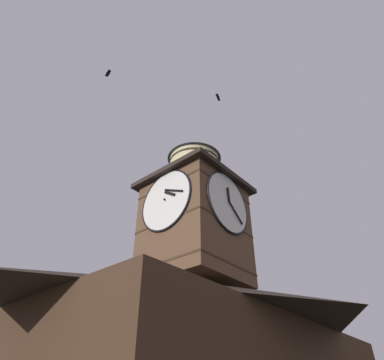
{
  "coord_description": "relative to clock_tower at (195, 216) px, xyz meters",
  "views": [
    {
      "loc": [
        12.7,
        9.16,
        1.46
      ],
      "look_at": [
        0.88,
        -1.02,
        12.05
      ],
      "focal_mm": 32.84,
      "sensor_mm": 36.0,
      "label": 1
    }
  ],
  "objects": [
    {
      "name": "moon",
      "position": [
        -16.26,
        -41.93,
        -0.86
      ],
      "size": [
        1.83,
        1.83,
        1.83
      ],
      "color": "silver"
    },
    {
      "name": "pine_tree_behind",
      "position": [
        -2.46,
        -4.48,
        -4.12
      ],
      "size": [
        5.62,
        5.62,
        15.01
      ],
      "color": "#473323",
      "rests_on": "ground_plane"
    },
    {
      "name": "flying_bird_high",
      "position": [
        -2.0,
        0.5,
        10.13
      ],
      "size": [
        0.7,
        0.38,
        0.13
      ],
      "color": "black"
    },
    {
      "name": "flying_bird_low",
      "position": [
        5.12,
        -2.29,
        8.21
      ],
      "size": [
        0.3,
        0.56,
        0.14
      ],
      "color": "black"
    },
    {
      "name": "pine_tree_aside",
      "position": [
        -9.09,
        -5.57,
        -3.46
      ],
      "size": [
        6.22,
        6.22,
        16.41
      ],
      "color": "#473323",
      "rests_on": "ground_plane"
    },
    {
      "name": "clock_tower",
      "position": [
        0.0,
        0.0,
        0.0
      ],
      "size": [
        4.85,
        4.85,
        8.6
      ],
      "color": "brown",
      "rests_on": "building_main"
    }
  ]
}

